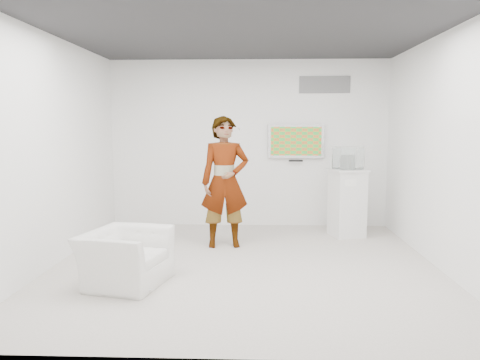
{
  "coord_description": "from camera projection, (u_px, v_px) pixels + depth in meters",
  "views": [
    {
      "loc": [
        0.17,
        -5.99,
        1.84
      ],
      "look_at": [
        -0.08,
        0.6,
        1.06
      ],
      "focal_mm": 35.0,
      "sensor_mm": 36.0,
      "label": 1
    }
  ],
  "objects": [
    {
      "name": "vitrine",
      "position": [
        348.0,
        158.0,
        7.65
      ],
      "size": [
        0.51,
        0.51,
        0.37
      ],
      "primitive_type": "cube",
      "rotation": [
        0.0,
        0.0,
        0.65
      ],
      "color": "silver",
      "rests_on": "pedestal"
    },
    {
      "name": "wii_remote",
      "position": [
        240.0,
        129.0,
        7.11
      ],
      "size": [
        0.05,
        0.13,
        0.03
      ],
      "primitive_type": "cube",
      "rotation": [
        0.0,
        0.0,
        0.15
      ],
      "color": "silver",
      "rests_on": "person"
    },
    {
      "name": "room",
      "position": [
        245.0,
        152.0,
        5.99
      ],
      "size": [
        5.01,
        5.01,
        3.0
      ],
      "color": "beige",
      "rests_on": "ground"
    },
    {
      "name": "logo_decal",
      "position": [
        325.0,
        85.0,
        8.29
      ],
      "size": [
        0.9,
        0.02,
        0.3
      ],
      "primitive_type": "cube",
      "color": "slate",
      "rests_on": "room"
    },
    {
      "name": "tv",
      "position": [
        296.0,
        141.0,
        8.39
      ],
      "size": [
        1.0,
        0.08,
        0.6
      ],
      "primitive_type": "cube",
      "color": "#BCBCC1",
      "rests_on": "room"
    },
    {
      "name": "floor_uplight",
      "position": [
        332.0,
        220.0,
        8.42
      ],
      "size": [
        0.2,
        0.2,
        0.26
      ],
      "primitive_type": "cylinder",
      "rotation": [
        0.0,
        0.0,
        -0.28
      ],
      "color": "white",
      "rests_on": "room"
    },
    {
      "name": "person",
      "position": [
        225.0,
        182.0,
        7.03
      ],
      "size": [
        0.78,
        0.57,
        1.97
      ],
      "primitive_type": "imported",
      "rotation": [
        0.0,
        0.0,
        0.15
      ],
      "color": "white",
      "rests_on": "room"
    },
    {
      "name": "pedestal",
      "position": [
        347.0,
        203.0,
        7.74
      ],
      "size": [
        0.66,
        0.66,
        1.12
      ],
      "primitive_type": "cube",
      "rotation": [
        0.0,
        0.0,
        0.26
      ],
      "color": "silver",
      "rests_on": "room"
    },
    {
      "name": "armchair",
      "position": [
        125.0,
        258.0,
        5.41
      ],
      "size": [
        1.04,
        1.13,
        0.63
      ],
      "primitive_type": "imported",
      "rotation": [
        0.0,
        0.0,
        1.34
      ],
      "color": "white",
      "rests_on": "room"
    },
    {
      "name": "console",
      "position": [
        348.0,
        162.0,
        7.66
      ],
      "size": [
        0.14,
        0.17,
        0.24
      ],
      "primitive_type": "cube",
      "rotation": [
        0.0,
        0.0,
        0.58
      ],
      "color": "silver",
      "rests_on": "pedestal"
    }
  ]
}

